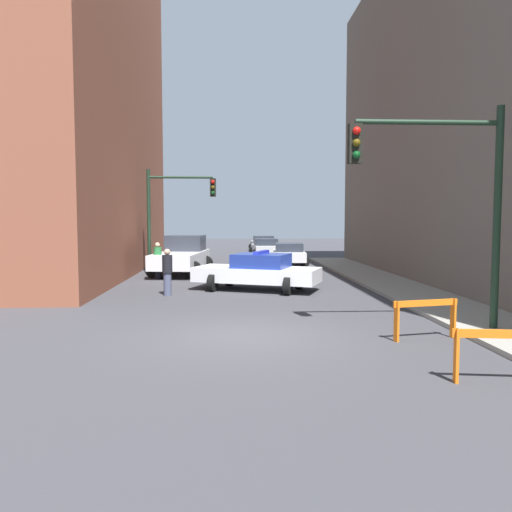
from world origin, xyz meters
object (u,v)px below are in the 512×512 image
at_px(parked_car_near, 289,254).
at_px(barrier_front, 502,347).
at_px(police_car, 258,271).
at_px(parked_car_far, 263,243).
at_px(barrier_mid, 425,312).
at_px(pedestrian_crossing, 167,271).
at_px(traffic_light_far, 171,206).
at_px(pedestrian_corner, 158,260).
at_px(traffic_light_near, 449,183).
at_px(parked_car_mid, 266,247).
at_px(white_truck, 182,256).

distance_m(parked_car_near, barrier_front, 21.64).
distance_m(police_car, parked_car_far, 24.06).
bearing_deg(barrier_mid, pedestrian_crossing, 133.59).
xyz_separation_m(traffic_light_far, pedestrian_corner, (-0.36, -2.32, -2.54)).
bearing_deg(pedestrian_crossing, traffic_light_far, -107.32).
height_order(traffic_light_near, barrier_front, traffic_light_near).
distance_m(parked_car_far, pedestrian_crossing, 25.64).
height_order(police_car, parked_car_mid, police_car).
distance_m(traffic_light_far, pedestrian_crossing, 7.91).
distance_m(police_car, pedestrian_corner, 5.92).
height_order(parked_car_far, barrier_front, parked_car_far).
bearing_deg(parked_car_mid, parked_car_far, 85.35).
height_order(police_car, pedestrian_corner, pedestrian_corner).
height_order(traffic_light_far, police_car, traffic_light_far).
bearing_deg(barrier_mid, police_car, 112.32).
relative_size(parked_car_mid, pedestrian_corner, 2.63).
distance_m(parked_car_mid, pedestrian_crossing, 19.48).
xyz_separation_m(parked_car_near, barrier_front, (0.92, -21.62, -0.06)).
bearing_deg(pedestrian_crossing, barrier_front, 100.92).
bearing_deg(traffic_light_near, parked_car_mid, 95.59).
height_order(white_truck, parked_car_mid, white_truck).
height_order(white_truck, pedestrian_crossing, white_truck).
distance_m(parked_car_near, pedestrian_corner, 9.43).
bearing_deg(barrier_front, parked_car_far, 92.53).
relative_size(parked_car_near, pedestrian_crossing, 2.67).
xyz_separation_m(parked_car_mid, pedestrian_corner, (-5.92, -13.74, 0.19)).
relative_size(parked_car_near, barrier_mid, 2.81).
height_order(pedestrian_crossing, barrier_mid, pedestrian_crossing).
distance_m(white_truck, barrier_front, 18.51).
xyz_separation_m(pedestrian_crossing, pedestrian_corner, (-1.08, 5.13, 0.00)).
relative_size(white_truck, parked_car_far, 1.27).
bearing_deg(traffic_light_far, parked_car_mid, 64.01).
height_order(traffic_light_near, parked_car_far, traffic_light_near).
bearing_deg(traffic_light_near, barrier_mid, -141.04).
height_order(white_truck, pedestrian_corner, white_truck).
xyz_separation_m(traffic_light_near, pedestrian_corner, (-8.39, 11.47, -2.67)).
height_order(parked_car_near, pedestrian_crossing, pedestrian_crossing).
bearing_deg(police_car, barrier_mid, -135.88).
xyz_separation_m(parked_car_near, parked_car_far, (-0.63, 13.46, 0.00)).
relative_size(traffic_light_far, white_truck, 0.93).
height_order(police_car, white_truck, white_truck).
xyz_separation_m(traffic_light_near, parked_car_near, (-1.59, 17.99, -2.86)).
bearing_deg(pedestrian_corner, white_truck, 13.90).
xyz_separation_m(white_truck, pedestrian_corner, (-0.91, -2.12, -0.04)).
bearing_deg(barrier_mid, white_truck, 115.48).
relative_size(parked_car_far, barrier_mid, 2.79).
bearing_deg(traffic_light_far, police_car, -57.67).
distance_m(parked_car_mid, barrier_front, 28.88).
distance_m(parked_car_mid, pedestrian_corner, 14.96).
bearing_deg(barrier_front, white_truck, 111.61).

